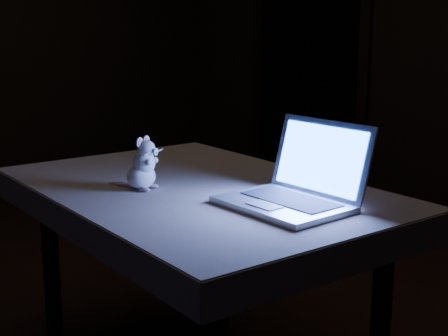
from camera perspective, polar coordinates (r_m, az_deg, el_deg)
The scene contains 6 objects.
floor at distance 2.82m, azimuth -0.47°, elevation -12.69°, with size 5.00×5.00×0.00m, color black.
doorway at distance 5.24m, azimuth 7.56°, elevation 10.94°, with size 1.06×0.36×2.13m, color black, non-canonical shape.
table at distance 2.26m, azimuth -2.28°, elevation -10.06°, with size 1.25×0.80×0.67m, color black, non-canonical shape.
tablecloth at distance 2.09m, azimuth -2.36°, elevation -3.40°, with size 1.35×0.90×0.10m, color #BEAB9A, non-canonical shape.
laptop at distance 1.88m, azimuth 5.26°, elevation 0.16°, with size 0.37×0.32×0.25m, color silver, non-canonical shape.
plush_mouse at distance 2.11m, azimuth -7.33°, elevation 0.43°, with size 0.13×0.13×0.17m, color white, non-canonical shape.
Camera 1 is at (1.61, -1.98, 1.21)m, focal length 52.00 mm.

